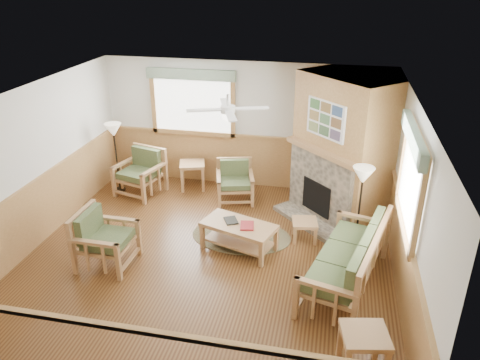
% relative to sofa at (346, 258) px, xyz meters
% --- Properties ---
extents(floor, '(6.00, 6.00, 0.01)m').
position_rel_sofa_xyz_m(floor, '(-2.21, 0.28, -0.49)').
color(floor, '#553317').
rests_on(floor, ground).
extents(ceiling, '(6.00, 6.00, 0.01)m').
position_rel_sofa_xyz_m(ceiling, '(-2.21, 0.28, 2.21)').
color(ceiling, white).
rests_on(ceiling, floor).
extents(wall_back, '(6.00, 0.02, 2.70)m').
position_rel_sofa_xyz_m(wall_back, '(-2.21, 3.28, 0.86)').
color(wall_back, silver).
rests_on(wall_back, floor).
extents(wall_front, '(6.00, 0.02, 2.70)m').
position_rel_sofa_xyz_m(wall_front, '(-2.21, -2.72, 0.86)').
color(wall_front, silver).
rests_on(wall_front, floor).
extents(wall_left, '(0.02, 6.00, 2.70)m').
position_rel_sofa_xyz_m(wall_left, '(-5.21, 0.28, 0.86)').
color(wall_left, silver).
rests_on(wall_left, floor).
extents(wall_right, '(0.02, 6.00, 2.70)m').
position_rel_sofa_xyz_m(wall_right, '(0.79, 0.28, 0.86)').
color(wall_right, silver).
rests_on(wall_right, floor).
extents(wainscot, '(6.00, 6.00, 1.10)m').
position_rel_sofa_xyz_m(wainscot, '(-2.21, 0.28, 0.06)').
color(wainscot, '#A97B45').
rests_on(wainscot, floor).
extents(fireplace, '(3.11, 3.11, 2.70)m').
position_rel_sofa_xyz_m(fireplace, '(-0.16, 2.33, 0.86)').
color(fireplace, '#A97B45').
rests_on(fireplace, floor).
extents(window_back, '(1.90, 0.16, 1.50)m').
position_rel_sofa_xyz_m(window_back, '(-3.31, 3.24, 2.04)').
color(window_back, white).
rests_on(window_back, wall_back).
extents(window_right, '(0.16, 1.90, 1.50)m').
position_rel_sofa_xyz_m(window_right, '(0.75, 0.08, 2.04)').
color(window_right, white).
rests_on(window_right, wall_right).
extents(ceiling_fan, '(1.59, 1.59, 0.36)m').
position_rel_sofa_xyz_m(ceiling_fan, '(-1.91, 0.58, 2.17)').
color(ceiling_fan, white).
rests_on(ceiling_fan, ceiling).
extents(sofa, '(2.27, 1.38, 0.97)m').
position_rel_sofa_xyz_m(sofa, '(0.00, 0.00, 0.00)').
color(sofa, '#A77B4E').
rests_on(sofa, floor).
extents(armchair_back_left, '(1.04, 1.04, 0.95)m').
position_rel_sofa_xyz_m(armchair_back_left, '(-4.25, 2.34, -0.01)').
color(armchair_back_left, '#A77B4E').
rests_on(armchair_back_left, floor).
extents(armchair_back_right, '(0.89, 0.89, 0.82)m').
position_rel_sofa_xyz_m(armchair_back_right, '(-2.22, 2.45, -0.08)').
color(armchair_back_right, '#A77B4E').
rests_on(armchair_back_right, floor).
extents(armchair_left, '(0.84, 0.84, 0.92)m').
position_rel_sofa_xyz_m(armchair_left, '(-3.74, -0.20, -0.02)').
color(armchair_left, '#A77B4E').
rests_on(armchair_left, floor).
extents(coffee_table, '(1.36, 0.97, 0.49)m').
position_rel_sofa_xyz_m(coffee_table, '(-1.76, 0.64, -0.24)').
color(coffee_table, '#A77B4E').
rests_on(coffee_table, floor).
extents(end_table_chairs, '(0.65, 0.64, 0.59)m').
position_rel_sofa_xyz_m(end_table_chairs, '(-3.25, 2.83, -0.19)').
color(end_table_chairs, '#A77B4E').
rests_on(end_table_chairs, floor).
extents(end_table_sofa, '(0.62, 0.60, 0.59)m').
position_rel_sofa_xyz_m(end_table_sofa, '(0.22, -1.66, -0.19)').
color(end_table_sofa, '#A77B4E').
rests_on(end_table_sofa, floor).
extents(footstool, '(0.49, 0.49, 0.37)m').
position_rel_sofa_xyz_m(footstool, '(-0.70, 1.19, -0.30)').
color(footstool, '#A77B4E').
rests_on(footstool, floor).
extents(braided_rug, '(2.31, 2.31, 0.01)m').
position_rel_sofa_xyz_m(braided_rug, '(-1.81, 1.06, -0.48)').
color(braided_rug, brown).
rests_on(braided_rug, floor).
extents(floor_lamp_left, '(0.45, 0.45, 1.51)m').
position_rel_sofa_xyz_m(floor_lamp_left, '(-4.76, 2.38, 0.27)').
color(floor_lamp_left, black).
rests_on(floor_lamp_left, floor).
extents(floor_lamp_right, '(0.36, 0.36, 1.52)m').
position_rel_sofa_xyz_m(floor_lamp_right, '(0.18, 1.07, 0.27)').
color(floor_lamp_right, black).
rests_on(floor_lamp_right, floor).
extents(book_red, '(0.27, 0.33, 0.03)m').
position_rel_sofa_xyz_m(book_red, '(-1.61, 0.59, 0.03)').
color(book_red, maroon).
rests_on(book_red, coffee_table).
extents(book_dark, '(0.30, 0.33, 0.02)m').
position_rel_sofa_xyz_m(book_dark, '(-1.91, 0.71, 0.03)').
color(book_dark, black).
rests_on(book_dark, coffee_table).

